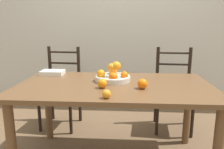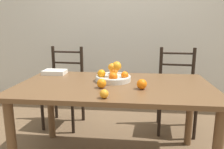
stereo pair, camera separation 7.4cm
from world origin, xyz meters
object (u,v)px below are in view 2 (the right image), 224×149
orange_loose_1 (142,84)px  book_stack (55,72)px  orange_loose_0 (104,94)px  orange_loose_2 (102,83)px  chair_left (64,87)px  chair_right (177,91)px  fruit_bowl (113,76)px

orange_loose_1 → book_stack: bearing=152.5°
orange_loose_0 → orange_loose_2: orange_loose_2 is taller
chair_left → orange_loose_2: bearing=-49.9°
chair_left → book_stack: bearing=-77.6°
orange_loose_2 → chair_right: bearing=49.2°
orange_loose_1 → book_stack: (-0.87, 0.45, -0.02)m
chair_right → orange_loose_2: bearing=-126.0°
fruit_bowl → orange_loose_1: 0.34m
chair_left → orange_loose_0: bearing=-54.1°
chair_right → orange_loose_0: bearing=-117.1°
fruit_bowl → chair_right: size_ratio=0.33×
orange_loose_1 → orange_loose_2: bearing=-179.6°
orange_loose_0 → orange_loose_2: size_ratio=0.82×
chair_left → orange_loose_1: bearing=-38.0°
fruit_bowl → chair_right: bearing=42.9°
fruit_bowl → orange_loose_2: bearing=-106.3°
orange_loose_2 → chair_left: (-0.61, 0.87, -0.30)m
fruit_bowl → orange_loose_1: size_ratio=3.97×
fruit_bowl → book_stack: fruit_bowl is taller
chair_left → fruit_bowl: bearing=-38.0°
orange_loose_2 → chair_left: 1.10m
orange_loose_2 → chair_right: size_ratio=0.08×
fruit_bowl → book_stack: size_ratio=1.41×
orange_loose_1 → chair_left: size_ratio=0.08×
fruit_bowl → chair_right: 0.98m
orange_loose_0 → chair_right: size_ratio=0.06×
orange_loose_0 → orange_loose_1: size_ratio=0.77×
fruit_bowl → orange_loose_0: bearing=-91.5°
orange_loose_0 → chair_left: size_ratio=0.06×
fruit_bowl → book_stack: bearing=160.5°
book_stack → chair_left: bearing=97.2°
orange_loose_0 → orange_loose_1: orange_loose_1 is taller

